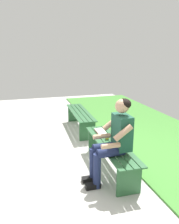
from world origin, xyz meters
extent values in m
cube|color=beige|center=(0.98, 1.00, -0.02)|extent=(10.00, 7.00, 0.04)
cube|color=#478C38|center=(0.98, -1.55, 0.01)|extent=(9.00, 2.40, 0.03)
cube|color=#2D6038|center=(-0.01, -0.15, 0.44)|extent=(1.69, 0.14, 0.02)
cube|color=#2D6038|center=(0.00, -0.05, 0.44)|extent=(1.69, 0.14, 0.02)
cube|color=#2D6038|center=(0.00, 0.05, 0.44)|extent=(1.69, 0.14, 0.02)
cube|color=#2D6038|center=(0.01, 0.15, 0.44)|extent=(1.69, 0.14, 0.02)
cube|color=#2D6038|center=(-0.72, 0.02, 0.22)|extent=(0.04, 0.35, 0.43)
cube|color=#2D6038|center=(0.72, -0.02, 0.22)|extent=(0.04, 0.35, 0.43)
cube|color=#2D6038|center=(1.96, -0.15, 0.44)|extent=(1.64, 0.14, 0.02)
cube|color=#2D6038|center=(1.96, -0.05, 0.44)|extent=(1.64, 0.14, 0.02)
cube|color=#2D6038|center=(1.97, 0.05, 0.44)|extent=(1.64, 0.14, 0.02)
cube|color=#2D6038|center=(1.97, 0.15, 0.44)|extent=(1.64, 0.14, 0.02)
cube|color=#2D6038|center=(1.26, 0.02, 0.22)|extent=(0.04, 0.35, 0.43)
cube|color=#2D6038|center=(2.66, -0.02, 0.22)|extent=(0.04, 0.35, 0.43)
cube|color=#1E513D|center=(-0.35, -0.02, 0.77)|extent=(0.34, 0.20, 0.50)
sphere|color=tan|center=(-0.35, -0.01, 1.15)|extent=(0.20, 0.20, 0.20)
ellipsoid|color=black|center=(-0.35, -0.04, 1.18)|extent=(0.20, 0.19, 0.15)
cylinder|color=navy|center=(-0.44, 0.18, 0.52)|extent=(0.13, 0.40, 0.13)
cylinder|color=navy|center=(-0.26, 0.18, 0.52)|extent=(0.13, 0.40, 0.13)
cylinder|color=navy|center=(-0.44, 0.38, 0.26)|extent=(0.11, 0.11, 0.52)
cube|color=black|center=(-0.44, 0.44, 0.04)|extent=(0.10, 0.22, 0.07)
cylinder|color=navy|center=(-0.26, 0.38, 0.26)|extent=(0.11, 0.11, 0.52)
cube|color=black|center=(-0.26, 0.44, 0.04)|extent=(0.10, 0.22, 0.07)
cylinder|color=tan|center=(-0.56, 0.06, 0.84)|extent=(0.08, 0.28, 0.23)
cylinder|color=tan|center=(-0.53, 0.22, 0.66)|extent=(0.07, 0.26, 0.07)
cylinder|color=tan|center=(-0.14, 0.06, 0.84)|extent=(0.08, 0.28, 0.23)
cylinder|color=tan|center=(-0.17, 0.22, 0.66)|extent=(0.07, 0.26, 0.07)
sphere|color=gold|center=(0.16, 0.00, 0.49)|extent=(0.07, 0.07, 0.07)
cube|color=white|center=(0.38, -0.01, 0.47)|extent=(0.20, 0.16, 0.02)
cube|color=white|center=(0.59, -0.01, 0.47)|extent=(0.20, 0.16, 0.02)
cube|color=red|center=(0.48, -0.01, 0.46)|extent=(0.42, 0.17, 0.01)
camera|label=1|loc=(-3.11, 1.30, 1.92)|focal=36.16mm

